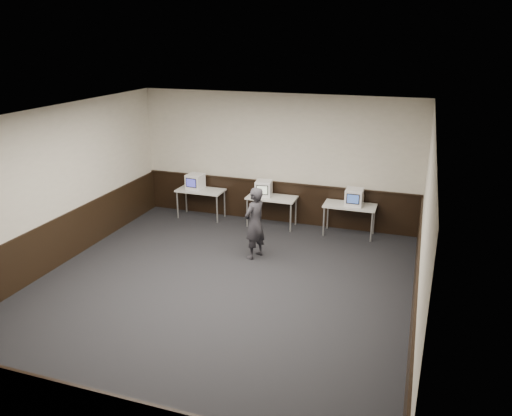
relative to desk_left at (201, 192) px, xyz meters
The scene contains 17 objects.
floor 4.13m from the desk_left, 62.18° to the right, with size 8.00×8.00×0.00m, color black.
ceiling 4.79m from the desk_left, 62.18° to the right, with size 8.00×8.00×0.00m, color white.
back_wall 2.15m from the desk_left, 11.89° to the left, with size 7.00×7.00×0.00m, color beige.
front_wall 7.89m from the desk_left, 75.96° to the right, with size 7.00×7.00×0.00m, color beige.
left_wall 4.05m from the desk_left, 113.96° to the right, with size 8.00×8.00×0.00m, color beige.
right_wall 6.56m from the desk_left, 33.69° to the right, with size 8.00×8.00×0.00m, color beige.
wainscot_back 1.95m from the desk_left, 11.31° to the left, with size 6.98×0.04×1.00m, color black.
wainscot_left 3.94m from the desk_left, 113.70° to the right, with size 0.04×7.98×1.00m, color black.
wainscot_right 6.48m from the desk_left, 33.79° to the right, with size 0.04×7.98×1.00m, color black.
wainscot_rail 1.96m from the desk_left, 10.73° to the left, with size 6.98×0.06×0.04m, color black.
desk_left is the anchor object (origin of this frame).
desk_center 1.90m from the desk_left, ahead, with size 1.20×0.60×0.75m.
desk_right 3.80m from the desk_left, ahead, with size 1.20×0.60×0.75m.
emac_left 0.31m from the desk_left, behind, with size 0.42×0.45×0.39m.
emac_center 1.71m from the desk_left, ahead, with size 0.43×0.45×0.38m.
emac_right 3.89m from the desk_left, ahead, with size 0.40×0.43×0.39m.
person 2.82m from the desk_left, 41.96° to the right, with size 0.56×0.37×1.55m, color #27262B.
Camera 1 is at (3.32, -7.48, 4.48)m, focal length 35.00 mm.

